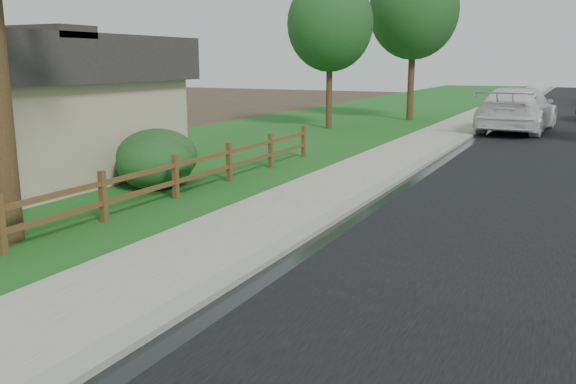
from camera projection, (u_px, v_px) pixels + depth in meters
The scene contains 13 objects.
curb at pixel (504, 115), 36.71m from camera, with size 0.40×90.00×0.12m, color gray.
wet_gutter at pixel (510, 116), 36.57m from camera, with size 0.50×90.00×0.00m, color black.
sidewalk at pixel (482, 114), 37.27m from camera, with size 2.20×90.00×0.10m, color gray.
grass_strip at pixel (450, 113), 38.10m from camera, with size 1.60×90.00×0.06m, color #18551E.
lawn_near at pixel (371, 110), 40.34m from camera, with size 9.00×90.00×0.04m, color #18551E.
ranch_fence at pixel (142, 184), 13.23m from camera, with size 0.12×16.92×1.10m.
white_suv at pixel (517, 109), 28.20m from camera, with size 2.85×7.02×2.04m, color white.
boulder at pixel (135, 170), 16.61m from camera, with size 0.96×0.72×0.64m, color brown.
shrub_b at pixel (155, 163), 15.57m from camera, with size 1.96×1.96×1.37m, color #184520.
shrub_c at pixel (142, 150), 17.58m from camera, with size 2.00×2.00×1.44m, color #184520.
shrub_d at pixel (157, 156), 16.30m from camera, with size 2.17×2.17×1.48m, color #184520.
tree_near_left at pixel (330, 24), 28.54m from camera, with size 4.04×4.04×7.16m.
tree_mid_left at pixel (414, 10), 32.46m from camera, with size 4.78×4.78×8.54m.
Camera 1 is at (4.98, -3.84, 3.24)m, focal length 38.00 mm.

